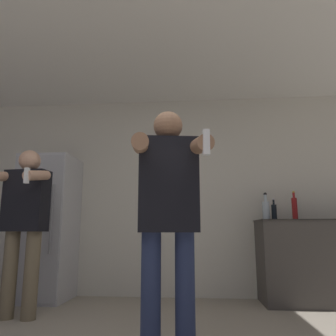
% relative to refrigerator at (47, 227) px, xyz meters
% --- Properties ---
extents(wall_back, '(7.00, 0.06, 2.55)m').
position_rel_refrigerator_xyz_m(wall_back, '(1.32, 0.34, 0.42)').
color(wall_back, beige).
rests_on(wall_back, ground_plane).
extents(ceiling_slab, '(7.00, 3.37, 0.05)m').
position_rel_refrigerator_xyz_m(ceiling_slab, '(1.32, -1.11, 1.72)').
color(ceiling_slab, silver).
rests_on(ceiling_slab, wall_back).
extents(refrigerator, '(0.61, 0.66, 1.71)m').
position_rel_refrigerator_xyz_m(refrigerator, '(0.00, 0.00, 0.00)').
color(refrigerator, silver).
rests_on(refrigerator, ground_plane).
extents(counter, '(1.35, 0.60, 0.93)m').
position_rel_refrigerator_xyz_m(counter, '(3.19, 0.03, -0.39)').
color(counter, '#47423D').
rests_on(counter, ground_plane).
extents(bottle_green_wine, '(0.06, 0.06, 0.34)m').
position_rel_refrigerator_xyz_m(bottle_green_wine, '(2.96, 0.06, 0.22)').
color(bottle_green_wine, maroon).
rests_on(bottle_green_wine, counter).
extents(bottle_brown_liquor, '(0.08, 0.08, 0.33)m').
position_rel_refrigerator_xyz_m(bottle_brown_liquor, '(2.63, 0.06, 0.20)').
color(bottle_brown_liquor, silver).
rests_on(bottle_brown_liquor, counter).
extents(bottle_red_label, '(0.06, 0.06, 0.25)m').
position_rel_refrigerator_xyz_m(bottle_red_label, '(2.72, 0.06, 0.17)').
color(bottle_red_label, black).
rests_on(bottle_red_label, counter).
extents(person_woman_foreground, '(0.51, 0.54, 1.57)m').
position_rel_refrigerator_xyz_m(person_woman_foreground, '(1.63, -1.87, 0.09)').
color(person_woman_foreground, navy).
rests_on(person_woman_foreground, ground_plane).
extents(person_man_side, '(0.50, 0.48, 1.60)m').
position_rel_refrigerator_xyz_m(person_man_side, '(0.15, -0.83, 0.07)').
color(person_man_side, '#75664C').
rests_on(person_man_side, ground_plane).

